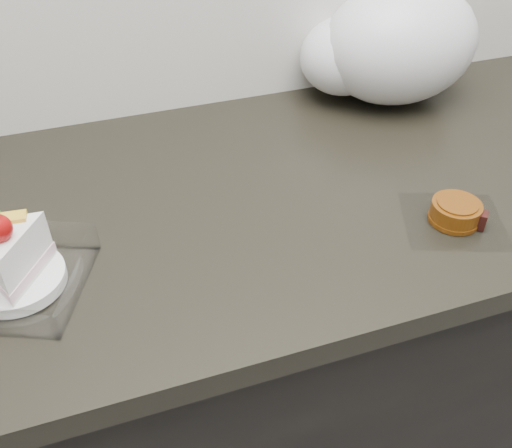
% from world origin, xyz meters
% --- Properties ---
extents(counter, '(2.04, 0.64, 0.90)m').
position_xyz_m(counter, '(0.00, 1.69, 0.45)').
color(counter, black).
rests_on(counter, ground).
extents(cake_tray, '(0.22, 0.22, 0.13)m').
position_xyz_m(cake_tray, '(-0.41, 1.59, 0.94)').
color(cake_tray, white).
rests_on(cake_tray, counter).
extents(mooncake_wrap, '(0.19, 0.18, 0.03)m').
position_xyz_m(mooncake_wrap, '(0.21, 1.52, 0.91)').
color(mooncake_wrap, white).
rests_on(mooncake_wrap, counter).
extents(plastic_bag, '(0.36, 0.27, 0.28)m').
position_xyz_m(plastic_bag, '(0.30, 1.91, 1.01)').
color(plastic_bag, white).
rests_on(plastic_bag, counter).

